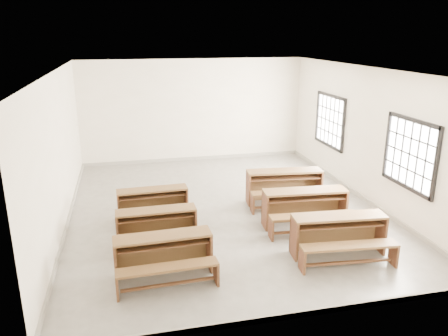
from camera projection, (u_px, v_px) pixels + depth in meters
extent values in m
plane|color=gray|center=(224.00, 209.00, 10.24)|extent=(8.50, 8.50, 0.00)
cube|color=white|center=(224.00, 71.00, 9.30)|extent=(7.00, 8.50, 0.05)
cube|color=silver|center=(194.00, 111.00, 13.70)|extent=(7.00, 0.05, 3.20)
cube|color=silver|center=(295.00, 216.00, 5.83)|extent=(7.00, 0.05, 3.20)
cube|color=silver|center=(60.00, 152.00, 9.02)|extent=(0.05, 8.50, 3.20)
cube|color=silver|center=(364.00, 135.00, 10.51)|extent=(0.05, 8.50, 3.20)
cube|color=gray|center=(195.00, 158.00, 14.16)|extent=(7.00, 0.04, 0.10)
cube|color=gray|center=(290.00, 315.00, 6.29)|extent=(7.00, 0.04, 0.10)
cube|color=gray|center=(68.00, 220.00, 9.48)|extent=(0.04, 8.50, 0.10)
cube|color=gray|center=(359.00, 195.00, 10.97)|extent=(0.04, 8.50, 0.10)
cube|color=white|center=(411.00, 154.00, 8.84)|extent=(0.02, 1.50, 1.30)
cube|color=black|center=(414.00, 120.00, 8.63)|extent=(0.06, 1.62, 0.08)
cube|color=black|center=(406.00, 186.00, 9.04)|extent=(0.06, 1.62, 0.08)
cube|color=black|center=(436.00, 165.00, 8.10)|extent=(0.06, 0.08, 1.46)
cube|color=black|center=(387.00, 145.00, 9.57)|extent=(0.06, 0.08, 1.46)
cube|color=white|center=(330.00, 121.00, 12.19)|extent=(0.02, 1.50, 1.30)
cube|color=black|center=(332.00, 96.00, 11.98)|extent=(0.06, 1.62, 0.08)
cube|color=black|center=(328.00, 145.00, 12.39)|extent=(0.06, 1.62, 0.08)
cube|color=black|center=(343.00, 126.00, 11.45)|extent=(0.06, 0.08, 1.46)
cube|color=black|center=(318.00, 116.00, 12.92)|extent=(0.06, 0.08, 1.46)
cube|color=brown|center=(163.00, 236.00, 7.25)|extent=(1.64, 0.47, 0.04)
cube|color=brown|center=(162.00, 251.00, 7.53)|extent=(1.63, 0.10, 0.69)
cube|color=#522C1C|center=(115.00, 262.00, 7.16)|extent=(0.06, 0.41, 0.69)
cube|color=#522C1C|center=(209.00, 250.00, 7.56)|extent=(0.06, 0.41, 0.69)
cube|color=#522C1C|center=(163.00, 244.00, 7.28)|extent=(1.52, 0.36, 0.02)
cube|color=brown|center=(168.00, 267.00, 6.88)|extent=(1.64, 0.35, 0.04)
cube|color=#522C1C|center=(117.00, 287.00, 6.75)|extent=(0.05, 0.29, 0.39)
cube|color=#522C1C|center=(216.00, 272.00, 7.15)|extent=(0.05, 0.29, 0.39)
cube|color=#522C1C|center=(168.00, 284.00, 6.97)|extent=(1.51, 0.11, 0.04)
cube|color=brown|center=(156.00, 210.00, 8.41)|extent=(1.55, 0.40, 0.04)
cube|color=brown|center=(156.00, 223.00, 8.67)|extent=(1.54, 0.05, 0.66)
cube|color=#522C1C|center=(117.00, 231.00, 8.34)|extent=(0.04, 0.39, 0.66)
cube|color=#522C1C|center=(195.00, 223.00, 8.68)|extent=(0.04, 0.39, 0.66)
cube|color=#522C1C|center=(156.00, 217.00, 8.43)|extent=(1.43, 0.30, 0.02)
cube|color=brown|center=(159.00, 234.00, 8.06)|extent=(1.55, 0.29, 0.04)
cube|color=#522C1C|center=(118.00, 249.00, 7.95)|extent=(0.04, 0.27, 0.37)
cube|color=#522C1C|center=(199.00, 240.00, 8.28)|extent=(0.04, 0.27, 0.37)
cube|color=#522C1C|center=(160.00, 249.00, 8.14)|extent=(1.43, 0.06, 0.04)
cube|color=brown|center=(152.00, 190.00, 9.53)|extent=(1.55, 0.43, 0.04)
cube|color=brown|center=(152.00, 201.00, 9.80)|extent=(1.53, 0.09, 0.65)
cube|color=#522C1C|center=(118.00, 208.00, 9.45)|extent=(0.05, 0.38, 0.65)
cube|color=#522C1C|center=(186.00, 201.00, 9.82)|extent=(0.05, 0.38, 0.65)
cube|color=#522C1C|center=(153.00, 196.00, 9.56)|extent=(1.43, 0.34, 0.02)
cube|color=brown|center=(155.00, 210.00, 9.19)|extent=(1.54, 0.32, 0.04)
cube|color=#522C1C|center=(119.00, 222.00, 9.06)|extent=(0.05, 0.27, 0.36)
cube|color=#522C1C|center=(190.00, 215.00, 9.43)|extent=(0.05, 0.27, 0.36)
cube|color=#522C1C|center=(156.00, 222.00, 9.27)|extent=(1.42, 0.10, 0.04)
cube|color=brown|center=(339.00, 216.00, 7.94)|extent=(1.75, 0.58, 0.04)
cube|color=brown|center=(334.00, 231.00, 8.24)|extent=(1.71, 0.20, 0.73)
cube|color=#522C1C|center=(294.00, 238.00, 7.95)|extent=(0.08, 0.43, 0.73)
cube|color=#522C1C|center=(381.00, 233.00, 8.16)|extent=(0.08, 0.43, 0.73)
cube|color=#522C1C|center=(339.00, 224.00, 7.96)|extent=(1.61, 0.47, 0.02)
cube|color=brown|center=(350.00, 246.00, 7.54)|extent=(1.74, 0.46, 0.04)
cube|color=#522C1C|center=(302.00, 261.00, 7.50)|extent=(0.07, 0.30, 0.41)
cube|color=#522C1C|center=(394.00, 254.00, 7.71)|extent=(0.07, 0.30, 0.41)
cube|color=#522C1C|center=(348.00, 262.00, 7.63)|extent=(1.59, 0.20, 0.04)
cube|color=brown|center=(305.00, 191.00, 9.15)|extent=(1.80, 0.58, 0.04)
cube|color=brown|center=(301.00, 205.00, 9.46)|extent=(1.77, 0.18, 0.75)
cube|color=#522C1C|center=(265.00, 211.00, 9.15)|extent=(0.08, 0.44, 0.75)
cube|color=#522C1C|center=(343.00, 206.00, 9.40)|extent=(0.08, 0.44, 0.75)
cube|color=#522C1C|center=(305.00, 198.00, 9.18)|extent=(1.66, 0.45, 0.02)
cube|color=brown|center=(313.00, 216.00, 8.74)|extent=(1.79, 0.44, 0.04)
cube|color=#522C1C|center=(271.00, 229.00, 8.69)|extent=(0.07, 0.31, 0.42)
cube|color=#522C1C|center=(353.00, 224.00, 8.93)|extent=(0.07, 0.31, 0.42)
cube|color=#522C1C|center=(312.00, 231.00, 8.84)|extent=(1.64, 0.18, 0.04)
cube|color=brown|center=(285.00, 171.00, 10.42)|extent=(1.84, 0.63, 0.05)
cube|color=brown|center=(282.00, 184.00, 10.73)|extent=(1.80, 0.22, 0.77)
cube|color=#522C1C|center=(248.00, 189.00, 10.43)|extent=(0.09, 0.45, 0.77)
cube|color=#522C1C|center=(319.00, 186.00, 10.64)|extent=(0.09, 0.45, 0.77)
cube|color=#522C1C|center=(285.00, 178.00, 10.44)|extent=(1.69, 0.50, 0.02)
cube|color=brown|center=(290.00, 192.00, 9.99)|extent=(1.83, 0.49, 0.05)
cube|color=#522C1C|center=(252.00, 204.00, 9.96)|extent=(0.08, 0.32, 0.43)
cube|color=#522C1C|center=(326.00, 200.00, 10.17)|extent=(0.08, 0.32, 0.43)
cube|color=#522C1C|center=(290.00, 206.00, 10.10)|extent=(1.67, 0.22, 0.05)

